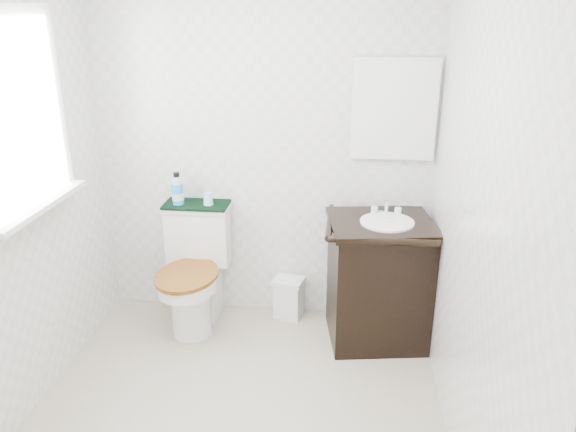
% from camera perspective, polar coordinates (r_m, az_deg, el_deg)
% --- Properties ---
extents(floor, '(2.40, 2.40, 0.00)m').
position_cam_1_polar(floor, '(3.15, -5.63, -20.18)').
color(floor, '#AEA18C').
rests_on(floor, ground).
extents(wall_back, '(2.40, 0.00, 2.40)m').
position_cam_1_polar(wall_back, '(3.66, -2.47, 7.20)').
color(wall_back, silver).
rests_on(wall_back, ground).
extents(wall_front, '(2.40, 0.00, 2.40)m').
position_cam_1_polar(wall_front, '(1.51, -16.81, -14.79)').
color(wall_front, silver).
rests_on(wall_front, ground).
extents(wall_right, '(0.00, 2.40, 2.40)m').
position_cam_1_polar(wall_right, '(2.53, 18.51, -0.15)').
color(wall_right, silver).
rests_on(wall_right, ground).
extents(window, '(0.02, 0.70, 0.90)m').
position_cam_1_polar(window, '(3.08, -25.87, 9.24)').
color(window, white).
rests_on(window, wall_left).
extents(mirror, '(0.50, 0.02, 0.60)m').
position_cam_1_polar(mirror, '(3.55, 10.73, 10.57)').
color(mirror, silver).
rests_on(mirror, wall_back).
extents(toilet, '(0.44, 0.64, 0.80)m').
position_cam_1_polar(toilet, '(3.83, -9.38, -5.95)').
color(toilet, white).
rests_on(toilet, floor).
extents(vanity, '(0.71, 0.63, 0.92)m').
position_cam_1_polar(vanity, '(3.61, 9.17, -6.26)').
color(vanity, black).
rests_on(vanity, floor).
extents(trash_bin, '(0.23, 0.20, 0.29)m').
position_cam_1_polar(trash_bin, '(3.93, 0.06, -8.27)').
color(trash_bin, white).
rests_on(trash_bin, floor).
extents(towel, '(0.43, 0.22, 0.02)m').
position_cam_1_polar(towel, '(3.76, -9.30, 1.15)').
color(towel, black).
rests_on(towel, toilet).
extents(mouthwash_bottle, '(0.07, 0.07, 0.21)m').
position_cam_1_polar(mouthwash_bottle, '(3.74, -11.17, 2.64)').
color(mouthwash_bottle, '#1C93EE').
rests_on(mouthwash_bottle, towel).
extents(cup, '(0.06, 0.06, 0.08)m').
position_cam_1_polar(cup, '(3.71, -8.11, 1.74)').
color(cup, '#99D7FB').
rests_on(cup, towel).
extents(soap_bar, '(0.06, 0.04, 0.02)m').
position_cam_1_polar(soap_bar, '(3.58, 9.31, 0.45)').
color(soap_bar, '#1C8775').
rests_on(soap_bar, vanity).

